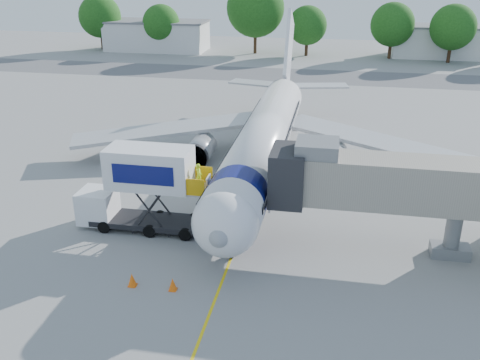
% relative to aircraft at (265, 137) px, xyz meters
% --- Properties ---
extents(ground, '(160.00, 160.00, 0.00)m').
position_rel_aircraft_xyz_m(ground, '(0.00, -4.12, -2.95)').
color(ground, gray).
rests_on(ground, ground).
extents(guidance_line, '(0.15, 70.00, 0.01)m').
position_rel_aircraft_xyz_m(guidance_line, '(0.00, -4.12, -2.94)').
color(guidance_line, yellow).
rests_on(guidance_line, ground).
extents(taxiway_strip, '(120.00, 10.00, 0.01)m').
position_rel_aircraft_xyz_m(taxiway_strip, '(0.00, 37.88, -2.94)').
color(taxiway_strip, '#59595B').
rests_on(taxiway_strip, ground).
extents(aircraft, '(34.17, 37.73, 11.35)m').
position_rel_aircraft_xyz_m(aircraft, '(0.00, 0.00, 0.00)').
color(aircraft, white).
rests_on(aircraft, ground).
extents(jet_bridge, '(13.90, 3.20, 6.60)m').
position_rel_aircraft_xyz_m(jet_bridge, '(7.99, -11.12, 1.39)').
color(jet_bridge, gray).
rests_on(jet_bridge, ground).
extents(catering_hiloader, '(8.50, 2.44, 5.50)m').
position_rel_aircraft_xyz_m(catering_hiloader, '(-6.27, -11.12, -0.19)').
color(catering_hiloader, black).
rests_on(catering_hiloader, ground).
extents(ground_tug, '(3.76, 2.61, 1.36)m').
position_rel_aircraft_xyz_m(ground_tug, '(3.80, -21.32, -2.23)').
color(ground_tug, white).
rests_on(ground_tug, ground).
extents(safety_cone_a, '(0.45, 0.45, 0.71)m').
position_rel_aircraft_xyz_m(safety_cone_a, '(-2.37, -17.41, -2.61)').
color(safety_cone_a, '#FF630D').
rests_on(safety_cone_a, ground).
extents(safety_cone_b, '(0.47, 0.47, 0.75)m').
position_rel_aircraft_xyz_m(safety_cone_b, '(-4.61, -17.43, -2.59)').
color(safety_cone_b, '#FF630D').
rests_on(safety_cone_b, ground).
extents(outbuilding_left, '(18.40, 8.40, 5.30)m').
position_rel_aircraft_xyz_m(outbuilding_left, '(-28.00, 55.88, -0.29)').
color(outbuilding_left, silver).
rests_on(outbuilding_left, ground).
extents(outbuilding_right, '(16.40, 7.40, 5.30)m').
position_rel_aircraft_xyz_m(outbuilding_right, '(22.00, 57.88, -0.29)').
color(outbuilding_right, silver).
rests_on(outbuilding_right, ground).
extents(tree_a, '(7.65, 7.65, 9.75)m').
position_rel_aircraft_xyz_m(tree_a, '(-38.36, 54.93, 2.97)').
color(tree_a, '#382314').
rests_on(tree_a, ground).
extents(tree_b, '(6.56, 6.56, 8.36)m').
position_rel_aircraft_xyz_m(tree_b, '(-26.37, 53.79, 2.12)').
color(tree_b, '#382314').
rests_on(tree_b, ground).
extents(tree_c, '(10.03, 10.03, 12.79)m').
position_rel_aircraft_xyz_m(tree_c, '(-9.74, 55.74, 4.82)').
color(tree_c, '#382314').
rests_on(tree_c, ground).
extents(tree_d, '(6.63, 6.63, 8.45)m').
position_rel_aircraft_xyz_m(tree_d, '(-0.58, 54.98, 2.18)').
color(tree_d, '#382314').
rests_on(tree_d, ground).
extents(tree_e, '(7.21, 7.21, 9.20)m').
position_rel_aircraft_xyz_m(tree_e, '(13.49, 54.92, 2.63)').
color(tree_e, '#382314').
rests_on(tree_e, ground).
extents(tree_f, '(7.24, 7.24, 9.23)m').
position_rel_aircraft_xyz_m(tree_f, '(22.73, 52.89, 2.65)').
color(tree_f, '#382314').
rests_on(tree_f, ground).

